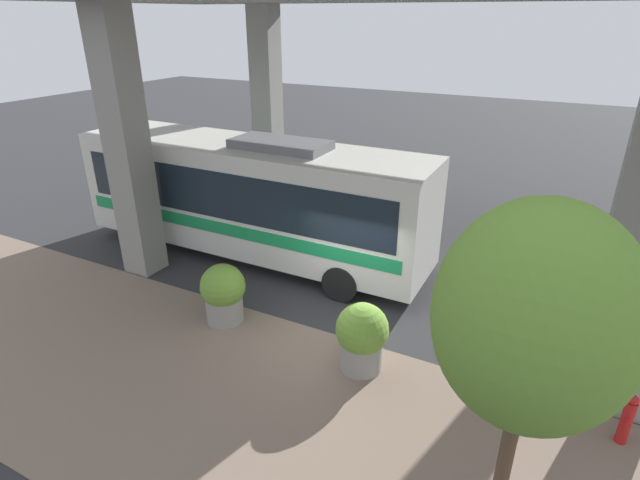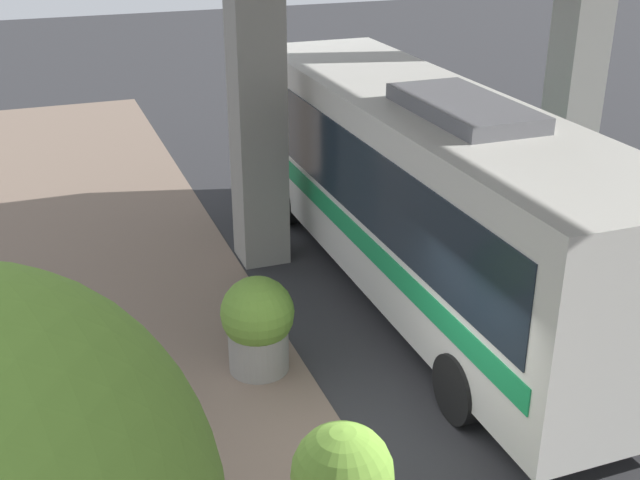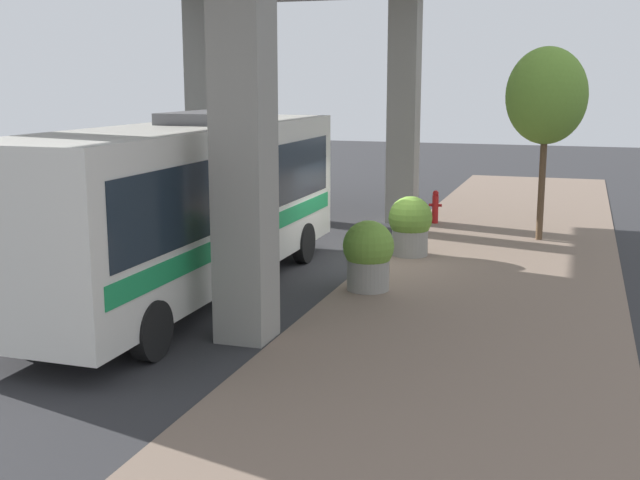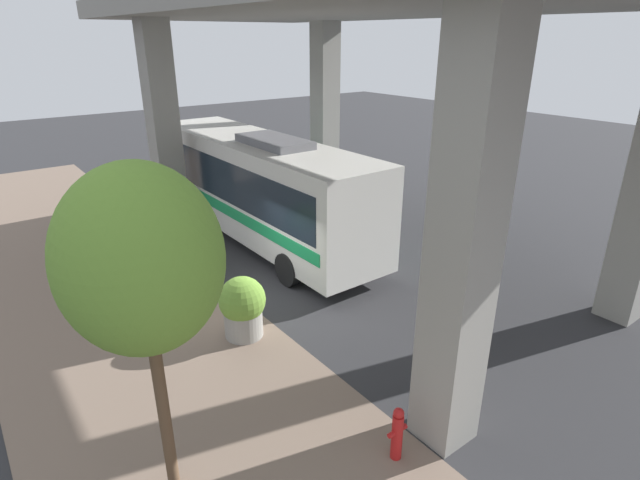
# 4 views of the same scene
# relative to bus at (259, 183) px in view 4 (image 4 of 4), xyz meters

# --- Properties ---
(ground_plane) EXTENTS (80.00, 80.00, 0.00)m
(ground_plane) POSITION_rel_bus_xyz_m (-2.77, -3.94, -2.06)
(ground_plane) COLOR #2D2D30
(ground_plane) RESTS_ON ground
(sidewalk_strip) EXTENTS (6.00, 40.00, 0.02)m
(sidewalk_strip) POSITION_rel_bus_xyz_m (-5.77, -3.94, -2.05)
(sidewalk_strip) COLOR #7A6656
(sidewalk_strip) RESTS_ON ground
(overpass) EXTENTS (9.40, 20.64, 7.96)m
(overpass) POSITION_rel_bus_xyz_m (1.23, -3.94, 4.92)
(overpass) COLOR gray
(overpass) RESTS_ON ground
(bus) EXTENTS (2.77, 11.12, 3.81)m
(bus) POSITION_rel_bus_xyz_m (0.00, 0.00, 0.00)
(bus) COLOR silver
(bus) RESTS_ON ground
(fire_hydrant) EXTENTS (0.41, 0.20, 1.07)m
(fire_hydrant) POSITION_rel_bus_xyz_m (-3.38, -10.17, -1.52)
(fire_hydrant) COLOR #B21919
(fire_hydrant) RESTS_ON ground
(planter_front) EXTENTS (1.11, 1.11, 1.54)m
(planter_front) POSITION_rel_bus_xyz_m (-3.46, -1.47, -1.27)
(planter_front) COLOR gray
(planter_front) RESTS_ON ground
(planter_middle) EXTENTS (1.13, 1.13, 1.56)m
(planter_middle) POSITION_rel_bus_xyz_m (-3.60, -5.21, -1.26)
(planter_middle) COLOR gray
(planter_middle) RESTS_ON ground
(street_tree_near) EXTENTS (2.23, 2.23, 5.40)m
(street_tree_near) POSITION_rel_bus_xyz_m (-6.68, -8.41, 1.98)
(street_tree_near) COLOR brown
(street_tree_near) RESTS_ON ground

